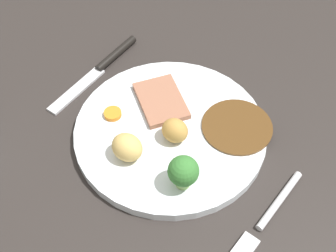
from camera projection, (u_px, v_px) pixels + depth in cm
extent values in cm
cube|color=#2B2623|center=(160.00, 136.00, 64.42)|extent=(120.00, 84.00, 3.60)
cylinder|color=white|center=(168.00, 134.00, 61.48)|extent=(25.52, 25.52, 1.40)
cylinder|color=#563819|center=(237.00, 127.00, 61.18)|extent=(9.44, 9.44, 0.30)
cube|color=#9E664C|center=(161.00, 101.00, 63.71)|extent=(9.96, 8.96, 0.80)
ellipsoid|color=#BC8C42|center=(175.00, 130.00, 58.88)|extent=(4.01, 3.64, 3.28)
ellipsoid|color=#D8B260|center=(127.00, 147.00, 57.12)|extent=(4.39, 3.81, 3.46)
cylinder|color=orange|center=(113.00, 114.00, 62.34)|extent=(2.38, 2.38, 0.64)
cylinder|color=#8CB766|center=(183.00, 181.00, 55.24)|extent=(1.79, 1.79, 1.55)
sphere|color=#387A33|center=(183.00, 171.00, 53.60)|extent=(3.76, 3.76, 3.76)
cylinder|color=silver|center=(280.00, 200.00, 55.54)|extent=(1.56, 9.54, 0.90)
cube|color=silver|center=(242.00, 252.00, 51.63)|extent=(2.31, 4.63, 0.60)
cylinder|color=black|center=(116.00, 54.00, 71.39)|extent=(2.18, 8.58, 1.20)
cube|color=silver|center=(77.00, 90.00, 67.15)|extent=(2.91, 10.63, 0.40)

